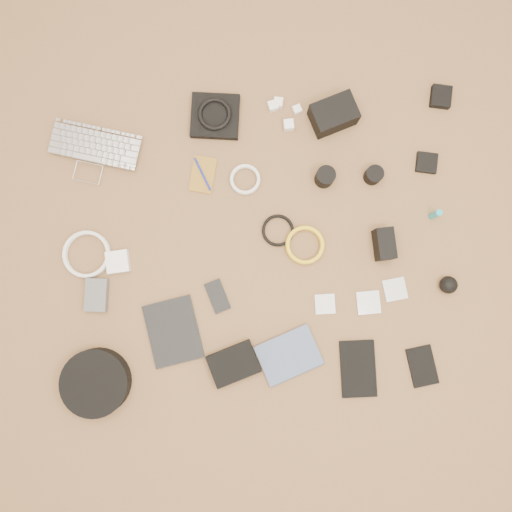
{
  "coord_description": "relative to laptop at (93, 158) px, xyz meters",
  "views": [
    {
      "loc": [
        -0.01,
        -0.17,
        1.71
      ],
      "look_at": [
        -0.01,
        -0.04,
        0.02
      ],
      "focal_mm": 35.0,
      "sensor_mm": 36.0,
      "label": 1
    }
  ],
  "objects": [
    {
      "name": "room_shell",
      "position": [
        0.55,
        -0.34,
        1.24
      ],
      "size": [
        4.04,
        4.04,
        2.58
      ],
      "color": "brown",
      "rests_on": "ground"
    },
    {
      "name": "laptop",
      "position": [
        0.0,
        0.0,
        0.0
      ],
      "size": [
        0.36,
        0.29,
        0.02
      ],
      "primitive_type": "imported",
      "rotation": [
        0.0,
        0.0,
        -0.28
      ],
      "color": "#B4B4B8",
      "rests_on": "ground"
    },
    {
      "name": "headphone_pouch",
      "position": [
        0.43,
        0.12,
        0.0
      ],
      "size": [
        0.18,
        0.17,
        0.03
      ],
      "primitive_type": "cube",
      "rotation": [
        0.0,
        0.0,
        -0.11
      ],
      "color": "black",
      "rests_on": "ground"
    },
    {
      "name": "headphones",
      "position": [
        0.43,
        0.12,
        0.02
      ],
      "size": [
        0.15,
        0.15,
        0.01
      ],
      "primitive_type": "torus",
      "rotation": [
        0.0,
        0.0,
        -0.35
      ],
      "color": "black",
      "rests_on": "headphone_pouch"
    },
    {
      "name": "charger_a",
      "position": [
        0.64,
        0.14,
        0.0
      ],
      "size": [
        0.04,
        0.04,
        0.03
      ],
      "primitive_type": "cube",
      "rotation": [
        0.0,
        0.0,
        0.23
      ],
      "color": "white",
      "rests_on": "ground"
    },
    {
      "name": "charger_b",
      "position": [
        0.72,
        0.13,
        0.0
      ],
      "size": [
        0.04,
        0.04,
        0.03
      ],
      "primitive_type": "cube",
      "rotation": [
        0.0,
        0.0,
        0.36
      ],
      "color": "white",
      "rests_on": "ground"
    },
    {
      "name": "charger_c",
      "position": [
        0.65,
        0.15,
        0.0
      ],
      "size": [
        0.04,
        0.04,
        0.03
      ],
      "primitive_type": "cube",
      "rotation": [
        0.0,
        0.0,
        -0.19
      ],
      "color": "white",
      "rests_on": "ground"
    },
    {
      "name": "charger_d",
      "position": [
        0.69,
        0.07,
        0.0
      ],
      "size": [
        0.04,
        0.04,
        0.03
      ],
      "primitive_type": "cube",
      "rotation": [
        0.0,
        0.0,
        0.05
      ],
      "color": "white",
      "rests_on": "ground"
    },
    {
      "name": "dslr_camera",
      "position": [
        0.84,
        0.09,
        0.03
      ],
      "size": [
        0.17,
        0.14,
        0.09
      ],
      "primitive_type": "cube",
      "rotation": [
        0.0,
        0.0,
        0.32
      ],
      "color": "black",
      "rests_on": "ground"
    },
    {
      "name": "lens_pouch",
      "position": [
        1.22,
        0.14,
        0.0
      ],
      "size": [
        0.08,
        0.09,
        0.03
      ],
      "primitive_type": "cube",
      "rotation": [
        0.0,
        0.0,
        -0.2
      ],
      "color": "black",
      "rests_on": "ground"
    },
    {
      "name": "notebook_olive",
      "position": [
        0.38,
        -0.08,
        -0.01
      ],
      "size": [
        0.11,
        0.14,
        0.01
      ],
      "primitive_type": "cube",
      "rotation": [
        0.0,
        0.0,
        -0.23
      ],
      "color": "olive",
      "rests_on": "ground"
    },
    {
      "name": "pen_blue",
      "position": [
        0.38,
        -0.08,
        -0.0
      ],
      "size": [
        0.05,
        0.12,
        0.01
      ],
      "primitive_type": "cylinder",
      "rotation": [
        1.57,
        0.0,
        0.39
      ],
      "color": "#121E95",
      "rests_on": "notebook_olive"
    },
    {
      "name": "cable_white_a",
      "position": [
        0.52,
        -0.11,
        -0.01
      ],
      "size": [
        0.14,
        0.14,
        0.01
      ],
      "primitive_type": "torus",
      "rotation": [
        0.0,
        0.0,
        0.4
      ],
      "color": "white",
      "rests_on": "ground"
    },
    {
      "name": "lens_a",
      "position": [
        0.79,
        -0.12,
        0.02
      ],
      "size": [
        0.08,
        0.08,
        0.07
      ],
      "primitive_type": "cylinder",
      "rotation": [
        0.0,
        0.0,
        0.28
      ],
      "color": "black",
      "rests_on": "ground"
    },
    {
      "name": "lens_b",
      "position": [
        0.96,
        -0.13,
        0.02
      ],
      "size": [
        0.07,
        0.07,
        0.06
      ],
      "primitive_type": "cylinder",
      "rotation": [
        0.0,
        0.0,
        0.16
      ],
      "color": "black",
      "rests_on": "ground"
    },
    {
      "name": "card_reader",
      "position": [
        1.15,
        -0.09,
        -0.0
      ],
      "size": [
        0.08,
        0.08,
        0.02
      ],
      "primitive_type": "cube",
      "rotation": [
        0.0,
        0.0,
        -0.19
      ],
      "color": "black",
      "rests_on": "ground"
    },
    {
      "name": "power_brick",
      "position": [
        0.07,
        -0.37,
        0.0
      ],
      "size": [
        0.08,
        0.08,
        0.03
      ],
      "primitive_type": "cube",
      "rotation": [
        0.0,
        0.0,
        0.08
      ],
      "color": "white",
      "rests_on": "ground"
    },
    {
      "name": "cable_white_b",
      "position": [
        -0.03,
        -0.33,
        -0.01
      ],
      "size": [
        0.17,
        0.17,
        0.01
      ],
      "primitive_type": "torus",
      "rotation": [
        0.0,
        0.0,
        0.06
      ],
      "color": "white",
      "rests_on": "ground"
    },
    {
      "name": "cable_black",
      "position": [
        0.62,
        -0.29,
        -0.01
      ],
      "size": [
        0.14,
        0.14,
        0.01
      ],
      "primitive_type": "torus",
      "rotation": [
        0.0,
        0.0,
        0.28
      ],
      "color": "black",
      "rests_on": "ground"
    },
    {
      "name": "cable_yellow",
      "position": [
        0.71,
        -0.35,
        -0.0
      ],
      "size": [
        0.18,
        0.18,
        0.02
      ],
      "primitive_type": "torus",
      "rotation": [
        0.0,
        0.0,
        0.42
      ],
      "color": "yellow",
      "rests_on": "ground"
    },
    {
      "name": "flash",
      "position": [
        0.98,
        -0.37,
        0.03
      ],
      "size": [
        0.06,
        0.11,
        0.08
      ],
      "primitive_type": "cube",
      "rotation": [
        0.0,
        0.0,
        0.05
      ],
      "color": "black",
      "rests_on": "ground"
    },
    {
      "name": "lens_cleaner",
      "position": [
        1.16,
        -0.28,
        0.03
      ],
      "size": [
        0.03,
        0.03,
        0.08
      ],
      "primitive_type": "cylinder",
      "rotation": [
        0.0,
        0.0,
        -0.14
      ],
      "color": "teal",
      "rests_on": "ground"
    },
    {
      "name": "battery_charger",
      "position": [
        -0.0,
        -0.48,
        0.0
      ],
      "size": [
        0.08,
        0.12,
        0.03
      ],
      "primitive_type": "cube",
      "rotation": [
        0.0,
        0.0,
        -0.1
      ],
      "color": "#535257",
      "rests_on": "ground"
    },
    {
      "name": "tablet",
      "position": [
        0.25,
        -0.62,
        -0.01
      ],
      "size": [
        0.21,
        0.24,
        0.01
      ],
      "primitive_type": "cube",
      "rotation": [
        0.0,
        0.0,
        0.18
      ],
      "color": "black",
      "rests_on": "ground"
    },
    {
      "name": "phone",
      "position": [
        0.4,
        -0.51,
        -0.01
      ],
      "size": [
        0.09,
        0.12,
        0.01
      ],
      "primitive_type": "cube",
      "rotation": [
        0.0,
        0.0,
        0.32
      ],
      "color": "black",
      "rests_on": "ground"
    },
    {
      "name": "filter_case_left",
      "position": [
        0.77,
        -0.55,
        -0.01
      ],
      "size": [
        0.07,
        0.07,
        0.01
      ],
      "primitive_type": "cube",
      "rotation": [
        0.0,
        0.0,
        -0.01
      ],
      "color": "silver",
      "rests_on": "ground"
    },
    {
      "name": "filter_case_mid",
      "position": [
        0.91,
        -0.56,
        -0.01
      ],
      "size": [
        0.08,
        0.08,
        0.01
      ],
      "primitive_type": "cube",
      "rotation": [
        0.0,
        0.0,
        0.03
      ],
      "color": "silver",
      "rests_on": "ground"
    },
    {
      "name": "filter_case_right",
      "position": [
        1.01,
        -0.52,
        -0.01
      ],
      "size": [
        0.08,
        0.08,
        0.01
      ],
      "primitive_type": "cube",
      "rotation": [
        0.0,
        0.0,
        0.13
      ],
      "color": "silver",
      "rests_on": "ground"
    },
    {
      "name": "air_blower",
      "position": [
        1.18,
        -0.52,
        0.02
      ],
      "size": [
        0.06,
        0.06,
        0.06
      ],
      "primitive_type": "sphere",
      "rotation": [
        0.0,
        0.0,
        -0.07
      ],
      "color": "black",
      "rests_on": "ground"
    },
    {
      "name": "headphone_case",
      "position": [
        -0.01,
        -0.76,
        0.02
      ],
      "size": [
        0.24,
        0.24,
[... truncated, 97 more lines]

